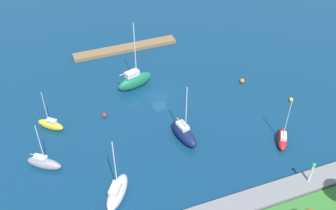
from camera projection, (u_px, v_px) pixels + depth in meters
The scene contains 13 objects.
water at pixel (160, 96), 75.16m from camera, with size 160.00×160.00×0.00m, color navy.
pier_dock at pixel (125, 48), 87.44m from camera, with size 22.71×2.66×0.74m, color olive.
breakwater at pixel (226, 210), 54.94m from camera, with size 57.43×3.35×1.36m, color gray.
harbor_beacon at pixel (312, 171), 56.64m from camera, with size 0.56×0.56×3.73m.
sailboat_navy_outer_mooring at pixel (184, 134), 65.66m from camera, with size 3.40×6.88×11.07m.
sailboat_yellow_center_basin at pixel (51, 124), 67.82m from camera, with size 4.66×4.31×7.79m.
sailboat_green_by_breakwater at pixel (135, 80), 76.31m from camera, with size 7.67×4.08×13.73m.
sailboat_white_along_channel at pixel (117, 192), 56.57m from camera, with size 5.46×6.61×10.91m.
sailboat_gray_inner_mooring at pixel (44, 163), 61.09m from camera, with size 5.58×4.61×8.86m.
sailboat_red_far_north at pixel (283, 139), 65.30m from camera, with size 4.04×5.09×8.74m.
mooring_buoy_yellow at pixel (291, 100), 73.83m from camera, with size 0.75×0.75×0.75m, color yellow.
mooring_buoy_orange at pixel (242, 81), 78.18m from camera, with size 0.90×0.90×0.90m, color orange.
mooring_buoy_red at pixel (104, 115), 70.51m from camera, with size 0.76×0.76×0.76m, color red.
Camera 1 is at (18.85, 55.48, 47.12)m, focal length 42.75 mm.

